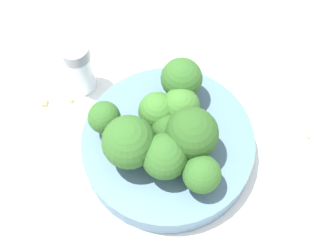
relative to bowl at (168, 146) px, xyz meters
The scene contains 15 objects.
ground_plane 0.02m from the bowl, ahead, with size 3.00×3.00×0.00m, color white.
bowl is the anchor object (origin of this frame).
broccoli_floret_0 0.04m from the bowl, 118.17° to the right, with size 0.04×0.04×0.04m.
broccoli_floret_1 0.05m from the bowl, ahead, with size 0.04×0.04×0.05m.
broccoli_floret_2 0.08m from the bowl, behind, with size 0.04×0.04×0.05m.
broccoli_floret_3 0.06m from the bowl, 146.58° to the left, with size 0.05×0.05×0.06m.
broccoli_floret_4 0.06m from the bowl, 143.92° to the right, with size 0.06×0.06×0.07m.
broccoli_floret_5 0.05m from the bowl, 56.07° to the right, with size 0.04×0.04×0.05m.
broccoli_floret_6 0.08m from the bowl, 52.28° to the left, with size 0.04×0.04×0.05m.
broccoli_floret_7 0.08m from the bowl, 42.56° to the right, with size 0.05×0.05×0.06m.
broccoli_floret_8 0.07m from the bowl, 88.19° to the left, with size 0.06×0.06×0.07m.
pepper_shaker 0.14m from the bowl, 20.77° to the left, with size 0.03×0.03×0.08m.
almond_crumb_1 0.17m from the bowl, 38.77° to the left, with size 0.01×0.01×0.01m, color tan.
almond_crumb_2 0.17m from the bowl, 111.32° to the right, with size 0.01×0.00×0.01m, color tan.
almond_crumb_3 0.14m from the bowl, 32.36° to the left, with size 0.01×0.01×0.01m, color tan.
Camera 1 is at (-0.20, 0.11, 0.50)m, focal length 50.00 mm.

